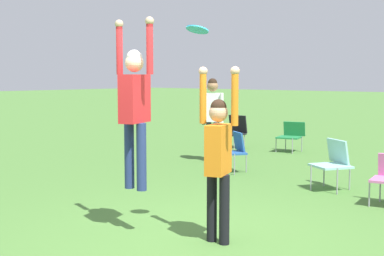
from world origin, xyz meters
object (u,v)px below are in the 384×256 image
camping_chair_2 (291,134)px  person_spectator_near (212,111)px  camping_chair_0 (334,161)px  person_jumping (135,100)px  camping_chair_3 (235,130)px  camping_chair_4 (235,149)px  frisbee (197,30)px  person_defending (218,151)px

camping_chair_2 → person_spectator_near: 2.75m
camping_chair_0 → camping_chair_2: 4.59m
person_jumping → camping_chair_2: size_ratio=2.72×
camping_chair_3 → camping_chair_4: bearing=126.6°
camping_chair_3 → person_spectator_near: size_ratio=0.46×
person_jumping → person_spectator_near: bearing=9.5°
frisbee → camping_chair_3: size_ratio=0.31×
frisbee → person_spectator_near: bearing=126.7°
camping_chair_0 → camping_chair_3: bearing=-5.2°
frisbee → person_spectator_near: size_ratio=0.14×
camping_chair_2 → frisbee: bearing=97.2°
camping_chair_0 → person_spectator_near: person_spectator_near is taller
person_jumping → camping_chair_2: person_jumping is taller
person_jumping → person_defending: person_jumping is taller
frisbee → camping_chair_2: size_ratio=0.35×
camping_chair_2 → person_spectator_near: (-0.51, -2.61, 0.71)m
person_jumping → person_spectator_near: person_jumping is taller
camping_chair_2 → camping_chair_4: camping_chair_4 is taller
camping_chair_4 → person_spectator_near: size_ratio=0.43×
camping_chair_3 → camping_chair_4: 3.76m
person_defending → camping_chair_4: person_defending is taller
camping_chair_3 → camping_chair_4: size_ratio=1.08×
person_jumping → camping_chair_0: 4.19m
camping_chair_0 → camping_chair_4: camping_chair_0 is taller
camping_chair_2 → person_spectator_near: bearing=64.2°
camping_chair_0 → person_spectator_near: (-3.40, 0.95, 0.66)m
camping_chair_0 → camping_chair_4: bearing=24.8°
person_defending → camping_chair_3: (-4.79, 6.90, -0.59)m
person_jumping → person_defending: size_ratio=1.02×
frisbee → camping_chair_0: (-0.02, 3.65, -1.97)m
person_defending → camping_chair_0: size_ratio=2.41×
camping_chair_2 → person_jumping: bearing=91.5°
person_spectator_near → camping_chair_0: bearing=-49.7°
camping_chair_2 → camping_chair_3: camping_chair_3 is taller
person_defending → camping_chair_4: size_ratio=2.53×
person_jumping → frisbee: size_ratio=7.74×
person_defending → frisbee: frisbee is taller
camping_chair_4 → person_spectator_near: (-1.14, 0.70, 0.68)m
frisbee → person_jumping: bearing=-155.2°
camping_chair_2 → camping_chair_3: (-1.58, -0.27, 0.04)m
person_jumping → person_spectator_near: 5.64m
camping_chair_2 → camping_chair_4: 3.37m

